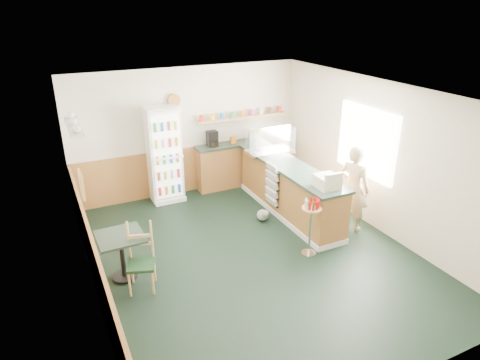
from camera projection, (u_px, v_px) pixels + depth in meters
ground at (253, 255)px, 7.13m from camera, size 6.00×6.00×0.00m
room_envelope at (221, 158)px, 7.06m from camera, size 5.04×6.02×2.72m
service_counter at (289, 191)px, 8.38m from camera, size 0.68×3.01×1.01m
back_counter at (243, 161)px, 9.72m from camera, size 2.24×0.42×1.69m
drinks_fridge at (164, 155)px, 8.77m from camera, size 0.66×0.54×2.00m
display_case at (270, 140)px, 8.73m from camera, size 0.95×0.50×0.54m
cash_register at (327, 182)px, 7.17m from camera, size 0.38×0.40×0.21m
shopkeeper at (354, 188)px, 7.67m from camera, size 0.58×0.66×1.63m
condiment_stand at (311, 217)px, 6.91m from camera, size 0.32×0.32×1.00m
newspaper_rack at (272, 184)px, 8.22m from camera, size 0.09×0.42×0.85m
cafe_table at (122, 248)px, 6.36m from camera, size 0.69×0.69×0.73m
cafe_chair at (139, 254)px, 6.17m from camera, size 0.49×0.49×1.03m
dog_doorstop at (263, 215)px, 8.20m from camera, size 0.22×0.28×0.26m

